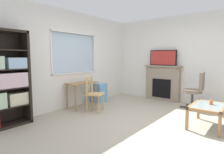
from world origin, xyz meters
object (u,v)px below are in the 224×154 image
desk_under_window (82,87)px  plastic_drawer_unit (99,93)px  office_chair (196,89)px  sippy_cup (211,102)px  bookshelf (4,82)px  tv (163,58)px  wooden_chair (94,93)px  coffee_table (208,108)px  fireplace (163,83)px

desk_under_window → plastic_drawer_unit: (0.77, 0.05, -0.28)m
office_chair → desk_under_window: bearing=125.4°
desk_under_window → sippy_cup: size_ratio=9.32×
office_chair → bookshelf: bearing=144.8°
tv → office_chair: (-0.43, -1.14, -0.82)m
wooden_chair → office_chair: size_ratio=0.90×
sippy_cup → plastic_drawer_unit: bearing=88.2°
plastic_drawer_unit → wooden_chair: bearing=-145.1°
wooden_chair → coffee_table: wooden_chair is taller
bookshelf → tv: bearing=-19.8°
fireplace → tv: (-0.02, -0.00, 0.81)m
desk_under_window → office_chair: office_chair is taller
bookshelf → fireplace: bookshelf is taller
fireplace → coffee_table: bearing=-134.6°
tv → desk_under_window: bearing=148.0°
sippy_cup → tv: bearing=47.8°
bookshelf → fireplace: bearing=-19.7°
desk_under_window → sippy_cup: 3.18m
wooden_chair → desk_under_window: bearing=85.3°
plastic_drawer_unit → tv: 2.32m
desk_under_window → tv: bearing=-32.0°
wooden_chair → fireplace: (2.29, -0.88, 0.11)m
plastic_drawer_unit → office_chair: 2.79m
tv → plastic_drawer_unit: bearing=135.3°
fireplace → plastic_drawer_unit: bearing=135.7°
wooden_chair → sippy_cup: 2.69m
desk_under_window → office_chair: (1.80, -2.54, -0.02)m
desk_under_window → coffee_table: bearing=-79.4°
fireplace → coffee_table: size_ratio=1.35×
wooden_chair → plastic_drawer_unit: 1.00m
plastic_drawer_unit → bookshelf: bearing=178.8°
tv → coffee_table: 2.57m
wooden_chair → sippy_cup: size_ratio=10.00×
wooden_chair → plastic_drawer_unit: (0.81, 0.57, -0.17)m
wooden_chair → coffee_table: (0.62, -2.57, -0.09)m
desk_under_window → fireplace: fireplace is taller
bookshelf → wooden_chair: (1.90, -0.62, -0.45)m
desk_under_window → plastic_drawer_unit: bearing=3.7°
office_chair → coffee_table: 1.35m
tv → coffee_table: size_ratio=0.97×
desk_under_window → sippy_cup: desk_under_window is taller
desk_under_window → tv: size_ratio=0.96×
fireplace → sippy_cup: fireplace is taller
bookshelf → wooden_chair: 2.05m
wooden_chair → sippy_cup: wooden_chair is taller
bookshelf → fireplace: 4.46m
office_chair → coffee_table: size_ratio=1.11×
plastic_drawer_unit → fireplace: size_ratio=0.49×
tv → office_chair: 1.47m
desk_under_window → office_chair: bearing=-54.6°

